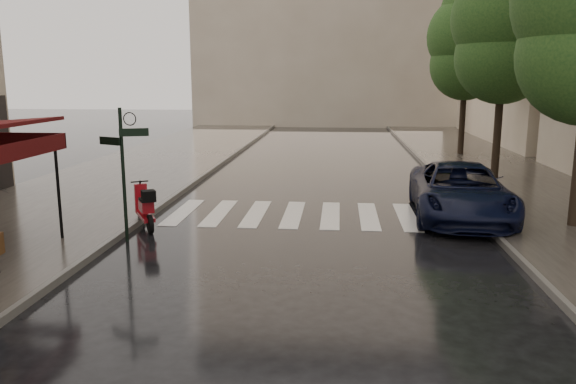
# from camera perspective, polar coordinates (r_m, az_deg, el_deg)

# --- Properties ---
(ground) EXTENTS (120.00, 120.00, 0.00)m
(ground) POSITION_cam_1_polar(r_m,az_deg,el_deg) (10.63, -15.73, -9.55)
(ground) COLOR black
(ground) RESTS_ON ground
(sidewalk_near) EXTENTS (6.00, 60.00, 0.12)m
(sidewalk_near) POSITION_cam_1_polar(r_m,az_deg,el_deg) (23.06, -15.70, 1.82)
(sidewalk_near) COLOR #38332D
(sidewalk_near) RESTS_ON ground
(sidewalk_far) EXTENTS (5.50, 60.00, 0.12)m
(sidewalk_far) POSITION_cam_1_polar(r_m,az_deg,el_deg) (22.53, 22.03, 1.19)
(sidewalk_far) COLOR #38332D
(sidewalk_far) RESTS_ON ground
(curb_near) EXTENTS (0.12, 60.00, 0.16)m
(curb_near) POSITION_cam_1_polar(r_m,az_deg,el_deg) (22.16, -8.31, 1.79)
(curb_near) COLOR #595651
(curb_near) RESTS_ON ground
(curb_far) EXTENTS (0.12, 60.00, 0.16)m
(curb_far) POSITION_cam_1_polar(r_m,az_deg,el_deg) (21.88, 15.00, 1.40)
(curb_far) COLOR #595651
(curb_far) RESTS_ON ground
(crosswalk) EXTENTS (7.85, 3.20, 0.01)m
(crosswalk) POSITION_cam_1_polar(r_m,az_deg,el_deg) (15.71, 2.43, -2.31)
(crosswalk) COLOR silver
(crosswalk) RESTS_ON ground
(signpost) EXTENTS (1.17, 0.29, 3.10)m
(signpost) POSITION_cam_1_polar(r_m,az_deg,el_deg) (13.32, -16.41, 2.77)
(signpost) COLOR black
(signpost) RESTS_ON ground
(backdrop_building) EXTENTS (22.00, 6.00, 20.00)m
(backdrop_building) POSITION_cam_1_polar(r_m,az_deg,el_deg) (47.67, 4.55, 18.91)
(backdrop_building) COLOR tan
(backdrop_building) RESTS_ON ground
(tree_mid) EXTENTS (3.80, 3.80, 8.34)m
(tree_mid) POSITION_cam_1_polar(r_m,az_deg,el_deg) (22.11, 21.20, 15.50)
(tree_mid) COLOR black
(tree_mid) RESTS_ON sidewalk_far
(tree_far) EXTENTS (3.80, 3.80, 8.16)m
(tree_far) POSITION_cam_1_polar(r_m,az_deg,el_deg) (28.93, 17.73, 14.30)
(tree_far) COLOR black
(tree_far) RESTS_ON sidewalk_far
(scooter) EXTENTS (0.99, 1.52, 1.12)m
(scooter) POSITION_cam_1_polar(r_m,az_deg,el_deg) (14.64, -14.30, -1.61)
(scooter) COLOR black
(scooter) RESTS_ON ground
(parked_car) EXTENTS (2.79, 5.47, 1.48)m
(parked_car) POSITION_cam_1_polar(r_m,az_deg,el_deg) (15.91, 17.09, 0.07)
(parked_car) COLOR black
(parked_car) RESTS_ON ground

